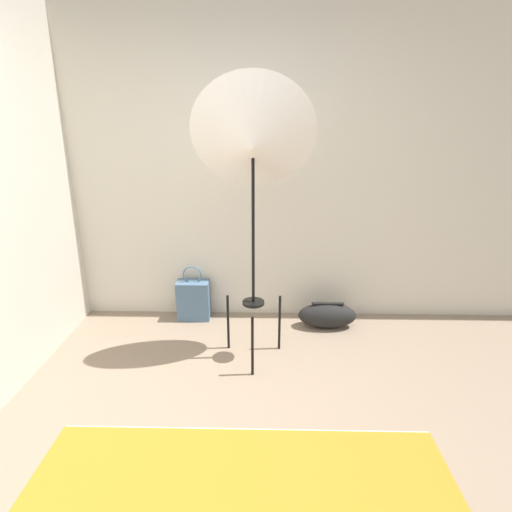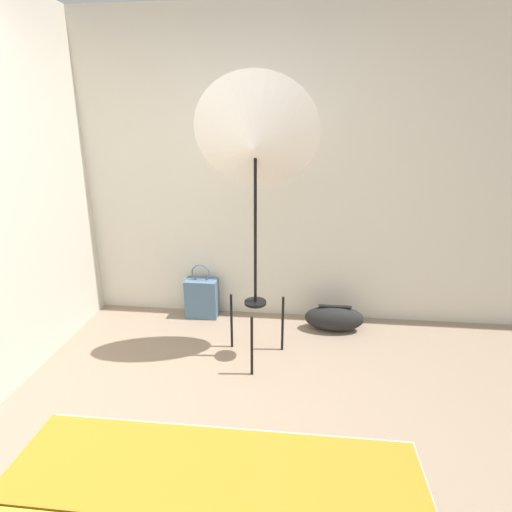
% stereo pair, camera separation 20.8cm
% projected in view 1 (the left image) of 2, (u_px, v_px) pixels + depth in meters
% --- Properties ---
extents(wall_back, '(8.00, 0.05, 2.60)m').
position_uv_depth(wall_back, '(232.00, 174.00, 3.41)').
color(wall_back, beige).
rests_on(wall_back, ground_plane).
extents(photo_umbrella, '(0.85, 0.56, 2.03)m').
position_uv_depth(photo_umbrella, '(253.00, 143.00, 2.58)').
color(photo_umbrella, black).
rests_on(photo_umbrella, ground_plane).
extents(tote_bag, '(0.29, 0.16, 0.51)m').
position_uv_depth(tote_bag, '(194.00, 300.00, 3.64)').
color(tote_bag, slate).
rests_on(tote_bag, ground_plane).
extents(duffel_bag, '(0.51, 0.22, 0.23)m').
position_uv_depth(duffel_bag, '(327.00, 315.00, 3.51)').
color(duffel_bag, black).
rests_on(duffel_bag, ground_plane).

